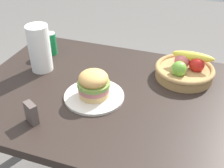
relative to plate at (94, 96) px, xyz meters
The scene contains 7 objects.
dining_table 0.17m from the plate, 27.82° to the left, with size 1.40×0.90×0.75m.
plate is the anchor object (origin of this frame).
sandwich 0.07m from the plate, 26.57° to the left, with size 0.14×0.14×0.12m.
soda_can 0.50m from the plate, 141.40° to the left, with size 0.07×0.07×0.13m.
fruit_basket 0.47m from the plate, 39.98° to the left, with size 0.29×0.29×0.14m.
paper_towel_roll 0.39m from the plate, 157.95° to the left, with size 0.11×0.11×0.24m, color white.
napkin_holder 0.29m from the plate, 126.25° to the right, with size 0.06×0.03×0.09m, color #594C47.
Camera 1 is at (0.30, -1.02, 1.52)m, focal length 46.12 mm.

